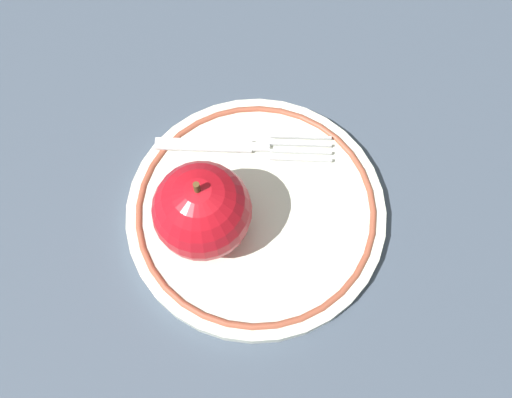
# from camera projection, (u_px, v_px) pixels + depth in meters

# --- Properties ---
(ground_plane) EXTENTS (2.00, 2.00, 0.00)m
(ground_plane) POSITION_uv_depth(u_px,v_px,m) (240.00, 227.00, 0.53)
(ground_plane) COLOR #414D5D
(plate) EXTENTS (0.24, 0.24, 0.02)m
(plate) POSITION_uv_depth(u_px,v_px,m) (256.00, 211.00, 0.53)
(plate) COLOR silver
(plate) RESTS_ON ground_plane
(apple_red_whole) EXTENTS (0.08, 0.08, 0.09)m
(apple_red_whole) POSITION_uv_depth(u_px,v_px,m) (202.00, 211.00, 0.47)
(apple_red_whole) COLOR red
(apple_red_whole) RESTS_ON plate
(fork) EXTENTS (0.08, 0.16, 0.00)m
(fork) POSITION_uv_depth(u_px,v_px,m) (238.00, 146.00, 0.54)
(fork) COLOR silver
(fork) RESTS_ON plate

